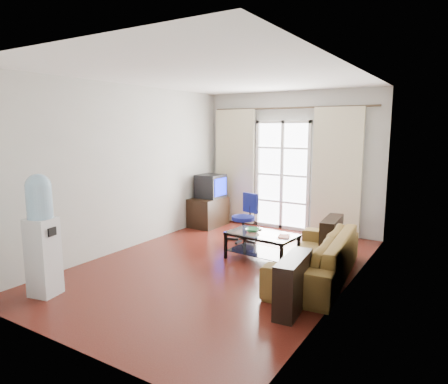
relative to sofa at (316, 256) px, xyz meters
The scene contains 20 objects.
floor 1.41m from the sofa, 168.01° to the right, with size 5.20×5.20×0.00m, color #5A1E15.
ceiling 2.76m from the sofa, 168.01° to the right, with size 5.20×5.20×0.00m, color white.
wall_back 2.87m from the sofa, 120.19° to the left, with size 3.60×0.02×2.70m, color beige.
wall_front 3.35m from the sofa, 115.01° to the right, with size 3.60×0.02×2.70m, color beige.
wall_left 3.33m from the sofa, behind, with size 0.02×5.20×2.70m, color beige.
wall_right 1.17m from the sofa, 32.21° to the right, with size 0.02×5.20×2.70m, color beige.
french_door 2.82m from the sofa, 123.52° to the left, with size 1.16×0.06×2.15m.
curtain_rod 3.32m from the sofa, 121.30° to the left, with size 0.04×0.04×3.30m, color #4C3F2D.
curtain_left 3.48m from the sofa, 139.25° to the left, with size 0.90×0.07×2.35m, color beige.
curtain_right 2.40m from the sofa, 100.23° to the left, with size 0.90×0.07×2.35m, color beige.
radiator 2.28m from the sofa, 103.86° to the left, with size 0.64×0.12×0.64m, color gray.
sofa is the anchor object (origin of this frame).
coffee_table 0.98m from the sofa, 164.18° to the left, with size 1.09×0.68×0.42m.
bowl 1.15m from the sofa, 166.05° to the left, with size 0.27×0.27×0.05m, color green.
book 0.70m from the sofa, 160.21° to the left, with size 0.21×0.25×0.02m, color #A92114.
remote 1.20m from the sofa, 158.89° to the left, with size 0.16×0.04×0.02m, color black.
tv_stand 3.28m from the sofa, 150.15° to the left, with size 0.53×0.80×0.59m, color black.
crt_tv 3.35m from the sofa, 149.31° to the left, with size 0.53×0.52×0.48m.
task_chair 1.98m from the sofa, 147.90° to the left, with size 0.70×0.70×0.85m.
water_cooler 3.48m from the sofa, 138.82° to the right, with size 0.36×0.36×1.48m.
Camera 1 is at (3.02, -4.75, 2.01)m, focal length 32.00 mm.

